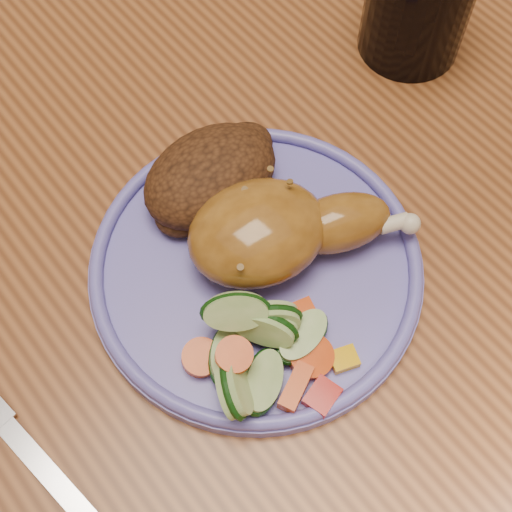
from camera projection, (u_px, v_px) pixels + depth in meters
name	position (u px, v px, depth m)	size (l,w,h in m)	color
ground	(219.00, 402.00, 1.23)	(4.00, 4.00, 0.00)	brown
dining_table	(185.00, 201.00, 0.64)	(0.90, 1.40, 0.75)	brown
plate	(256.00, 269.00, 0.51)	(0.24, 0.24, 0.01)	#615ABB
plate_rim	(256.00, 262.00, 0.50)	(0.23, 0.23, 0.01)	#615ABB
chicken_leg	(278.00, 230.00, 0.49)	(0.16, 0.12, 0.05)	#935E1E
rice_pilaf	(212.00, 175.00, 0.52)	(0.11, 0.08, 0.05)	#422310
vegetable_pile	(260.00, 348.00, 0.46)	(0.11, 0.11, 0.05)	#A50A05
fork	(37.00, 461.00, 0.45)	(0.04, 0.17, 0.00)	silver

